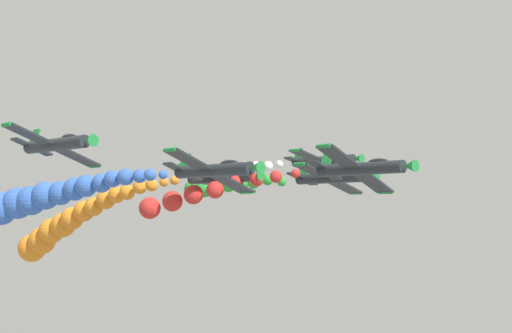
% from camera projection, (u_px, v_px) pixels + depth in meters
% --- Properties ---
extents(airplane_lead, '(8.92, 10.35, 4.12)m').
position_uv_depth(airplane_lead, '(362.00, 168.00, 72.12)').
color(airplane_lead, '#23282D').
extents(smoke_trail_lead, '(5.59, 18.14, 4.63)m').
position_uv_depth(smoke_trail_lead, '(190.00, 197.00, 84.03)').
color(smoke_trail_lead, red).
extents(airplane_left_inner, '(9.26, 10.35, 3.35)m').
position_uv_depth(airplane_left_inner, '(333.00, 178.00, 85.00)').
color(airplane_left_inner, '#23282D').
extents(smoke_trail_left_inner, '(2.42, 16.05, 2.51)m').
position_uv_depth(smoke_trail_left_inner, '(216.00, 187.00, 97.44)').
color(smoke_trail_left_inner, green).
extents(airplane_right_inner, '(9.07, 10.35, 3.70)m').
position_uv_depth(airplane_right_inner, '(215.00, 170.00, 70.84)').
color(airplane_right_inner, '#23282D').
extents(smoke_trail_right_inner, '(8.30, 23.78, 6.00)m').
position_uv_depth(smoke_trail_right_inner, '(30.00, 201.00, 84.43)').
color(smoke_trail_right_inner, blue).
extents(airplane_left_outer, '(9.32, 10.35, 3.24)m').
position_uv_depth(airplane_left_outer, '(222.00, 177.00, 83.85)').
color(airplane_left_outer, '#23282D').
extents(smoke_trail_left_outer, '(4.00, 29.27, 10.03)m').
position_uv_depth(smoke_trail_left_outer, '(63.00, 227.00, 102.60)').
color(smoke_trail_left_outer, orange).
extents(airplane_right_outer, '(9.37, 10.35, 3.15)m').
position_uv_depth(airplane_right_outer, '(324.00, 161.00, 97.74)').
color(airplane_right_outer, '#23282D').
extents(smoke_trail_right_outer, '(2.73, 16.25, 2.72)m').
position_uv_depth(smoke_trail_right_outer, '(224.00, 172.00, 110.65)').
color(smoke_trail_right_outer, white).
extents(airplane_trailing, '(9.14, 10.35, 3.54)m').
position_uv_depth(airplane_trailing, '(57.00, 144.00, 71.86)').
color(airplane_trailing, '#23282D').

